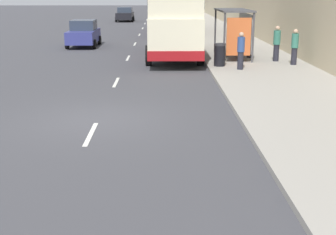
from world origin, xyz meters
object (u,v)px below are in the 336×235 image
Objects in this scene: double_decker_bus_near at (173,15)px; car_0 at (84,34)px; pedestrian_3 at (250,40)px; pedestrian_2 at (277,43)px; double_decker_bus_ahead at (168,6)px; bus_shelter at (237,24)px; car_1 at (163,9)px; litter_bin at (220,55)px; car_2 at (125,14)px; pedestrian_1 at (295,47)px; pedestrian_at_shelter at (241,50)px; car_3 at (167,15)px.

double_decker_bus_near reaches higher than car_0.
pedestrian_3 is (4.00, -1.54, -1.23)m from double_decker_bus_near.
car_0 is 13.31m from pedestrian_2.
double_decker_bus_ahead is 16.63m from pedestrian_3.
bus_shelter is 2.34m from pedestrian_2.
pedestrian_3 reaches higher than car_0.
double_decker_bus_near is 5.95m from pedestrian_2.
bus_shelter reaches higher than car_1.
double_decker_bus_near reaches higher than car_1.
double_decker_bus_near reaches higher than pedestrian_2.
car_2 is at bearing 101.18° from litter_bin.
bus_shelter reaches higher than pedestrian_1.
bus_shelter is 2.53× the size of pedestrian_at_shelter.
pedestrian_2 is at bearing 49.00° from pedestrian_at_shelter.
pedestrian_1 is at bearing -64.18° from pedestrian_2.
double_decker_bus_ahead reaches higher than car_1.
car_1 is at bearing 92.54° from litter_bin.
car_1 is 2.18× the size of pedestrian_3.
car_1 is 54.12m from pedestrian_at_shelter.
double_decker_bus_ahead is 2.23× the size of car_2.
pedestrian_2 is (5.37, -51.48, 0.17)m from car_1.
car_3 is 2.40× the size of pedestrian_1.
bus_shelter is 1.04× the size of car_3.
double_decker_bus_near is 6.34× the size of pedestrian_at_shelter.
pedestrian_at_shelter is 3.97m from pedestrian_3.
pedestrian_1 is at bearing 142.03° from car_0.
pedestrian_2 is (5.15, -17.34, -1.25)m from double_decker_bus_ahead.
double_decker_bus_ahead reaches higher than pedestrian_1.
double_decker_bus_ahead is 2.53× the size of car_3.
double_decker_bus_ahead is 15.08m from car_3.
pedestrian_2 is (10.11, -34.31, 0.20)m from car_2.
double_decker_bus_near is 48.70m from car_1.
litter_bin is at bearing -153.11° from pedestrian_2.
double_decker_bus_near is at bearing 99.03° from car_2.
car_0 is at bearing -120.63° from double_decker_bus_ahead.
car_3 is 34.00m from pedestrian_1.
pedestrian_1 is at bearing -83.56° from car_1.
pedestrian_at_shelter is 1.34m from litter_bin.
litter_bin is (2.08, -4.34, -1.61)m from double_decker_bus_near.
car_3 is at bearing -103.26° from car_0.
pedestrian_1 reaches higher than pedestrian_at_shelter.
pedestrian_at_shelter is (2.94, -19.89, -1.30)m from double_decker_bus_ahead.
double_decker_bus_near is 6.03× the size of pedestrian_2.
double_decker_bus_near is at bearing 154.58° from bus_shelter.
car_2 is 2.55× the size of pedestrian_3.
pedestrian_at_shelter is at bearing -81.60° from double_decker_bus_ahead.
pedestrian_3 is (4.05, -16.08, -1.23)m from double_decker_bus_ahead.
car_2 is at bearing 106.29° from double_decker_bus_ahead.
car_2 is 4.37× the size of litter_bin.
car_1 is 2.33× the size of pedestrian_1.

